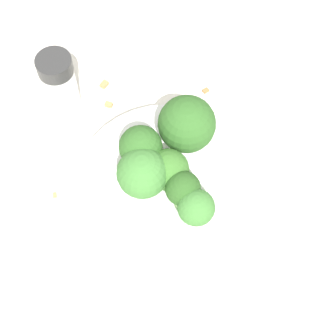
# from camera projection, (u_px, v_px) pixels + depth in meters

# --- Properties ---
(ground_plane) EXTENTS (3.00, 3.00, 0.00)m
(ground_plane) POSITION_uv_depth(u_px,v_px,m) (168.00, 201.00, 0.59)
(ground_plane) COLOR silver
(bowl) EXTENTS (0.19, 0.19, 0.04)m
(bowl) POSITION_uv_depth(u_px,v_px,m) (168.00, 193.00, 0.57)
(bowl) COLOR white
(bowl) RESTS_ON ground_plane
(broccoli_floret_0) EXTENTS (0.04, 0.04, 0.05)m
(broccoli_floret_0) POSITION_uv_depth(u_px,v_px,m) (171.00, 170.00, 0.53)
(broccoli_floret_0) COLOR #7A9E5B
(broccoli_floret_0) RESTS_ON bowl
(broccoli_floret_1) EXTENTS (0.06, 0.06, 0.07)m
(broccoli_floret_1) POSITION_uv_depth(u_px,v_px,m) (187.00, 125.00, 0.54)
(broccoli_floret_1) COLOR #7A9E5B
(broccoli_floret_1) RESTS_ON bowl
(broccoli_floret_2) EXTENTS (0.03, 0.03, 0.05)m
(broccoli_floret_2) POSITION_uv_depth(u_px,v_px,m) (194.00, 209.00, 0.51)
(broccoli_floret_2) COLOR #8EB770
(broccoli_floret_2) RESTS_ON bowl
(broccoli_floret_3) EXTENTS (0.04, 0.04, 0.06)m
(broccoli_floret_3) POSITION_uv_depth(u_px,v_px,m) (141.00, 148.00, 0.53)
(broccoli_floret_3) COLOR #8EB770
(broccoli_floret_3) RESTS_ON bowl
(broccoli_floret_4) EXTENTS (0.05, 0.05, 0.06)m
(broccoli_floret_4) POSITION_uv_depth(u_px,v_px,m) (143.00, 174.00, 0.52)
(broccoli_floret_4) COLOR #8EB770
(broccoli_floret_4) RESTS_ON bowl
(broccoli_floret_5) EXTENTS (0.03, 0.03, 0.05)m
(broccoli_floret_5) POSITION_uv_depth(u_px,v_px,m) (182.00, 190.00, 0.52)
(broccoli_floret_5) COLOR #8EB770
(broccoli_floret_5) RESTS_ON bowl
(pepper_shaker) EXTENTS (0.04, 0.04, 0.08)m
(pepper_shaker) POSITION_uv_depth(u_px,v_px,m) (60.00, 84.00, 0.61)
(pepper_shaker) COLOR silver
(pepper_shaker) RESTS_ON ground_plane
(almond_crumb_0) EXTENTS (0.01, 0.01, 0.01)m
(almond_crumb_0) POSITION_uv_depth(u_px,v_px,m) (109.00, 104.00, 0.64)
(almond_crumb_0) COLOR #AD7F4C
(almond_crumb_0) RESTS_ON ground_plane
(almond_crumb_1) EXTENTS (0.01, 0.01, 0.01)m
(almond_crumb_1) POSITION_uv_depth(u_px,v_px,m) (206.00, 90.00, 0.65)
(almond_crumb_1) COLOR olive
(almond_crumb_1) RESTS_ON ground_plane
(almond_crumb_2) EXTENTS (0.01, 0.01, 0.01)m
(almond_crumb_2) POSITION_uv_depth(u_px,v_px,m) (55.00, 195.00, 0.59)
(almond_crumb_2) COLOR #AD7F4C
(almond_crumb_2) RESTS_ON ground_plane
(almond_crumb_3) EXTENTS (0.01, 0.01, 0.01)m
(almond_crumb_3) POSITION_uv_depth(u_px,v_px,m) (104.00, 83.00, 0.66)
(almond_crumb_3) COLOR #AD7F4C
(almond_crumb_3) RESTS_ON ground_plane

